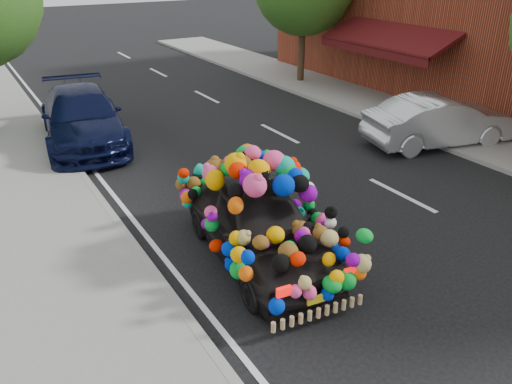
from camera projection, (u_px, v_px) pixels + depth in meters
ground at (268, 237)px, 9.63m from camera, size 100.00×100.00×0.00m
sidewalk at (31, 310)px, 7.59m from camera, size 4.00×60.00×0.12m
kerb at (152, 271)px, 8.50m from camera, size 0.15×60.00×0.13m
footpath_far at (435, 125)px, 15.76m from camera, size 3.00×40.00×0.12m
lane_markings at (402, 195)px, 11.32m from camera, size 6.00×50.00×0.01m
plush_art_car at (258, 206)px, 8.59m from camera, size 2.45×4.43×2.02m
navy_sedan at (82, 117)px, 14.14m from camera, size 2.84×5.43×1.50m
silver_hatchback at (440, 121)px, 13.99m from camera, size 4.49×2.47×1.40m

